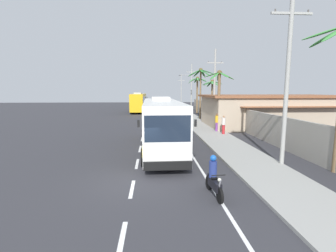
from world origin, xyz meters
name	(u,v)px	position (x,y,z in m)	size (l,w,h in m)	color
ground_plane	(134,179)	(0.00, 0.00, 0.00)	(160.00, 160.00, 0.00)	#303035
sidewalk_kerb	(217,138)	(6.80, 10.00, 0.07)	(3.20, 90.00, 0.14)	#999993
lane_markings	(164,131)	(2.20, 14.57, 0.00)	(3.71, 71.00, 0.01)	white
boundary_wall	(243,120)	(10.60, 14.00, 1.19)	(0.24, 60.00, 2.38)	#9E998E
coach_bus_foreground	(161,122)	(1.59, 6.35, 1.99)	(2.98, 12.29, 3.82)	white
coach_bus_far_lane	(139,102)	(-1.75, 38.16, 2.03)	(3.06, 11.43, 3.91)	gold
motorcycle_beside_bus	(177,123)	(3.64, 15.28, 0.68)	(0.56, 1.96, 1.68)	black
motorcycle_trailing	(214,179)	(3.41, -2.06, 0.68)	(0.56, 1.96, 1.67)	black
pedestrian_near_kerb	(224,124)	(7.77, 11.44, 1.07)	(0.36, 0.36, 1.78)	red
pedestrian_midwalk	(217,122)	(7.57, 13.16, 1.10)	(0.36, 0.36, 1.82)	#75388E
utility_pole_nearest	(288,71)	(8.33, 1.67, 5.33)	(2.25, 0.24, 10.31)	#9E9E99
utility_pole_mid	(214,86)	(8.88, 19.65, 4.88)	(2.10, 0.24, 9.42)	#9E9E99
utility_pole_far	(191,87)	(8.71, 37.63, 5.05)	(3.60, 0.24, 9.49)	#9E9E99
utility_pole_distant	(181,90)	(8.89, 55.61, 4.50)	(1.92, 0.24, 8.70)	#9E9E99
palm_nearest	(197,88)	(9.45, 34.72, 4.84)	(3.66, 3.78, 6.90)	brown
palm_second	(212,90)	(10.28, 26.65, 4.44)	(3.15, 3.05, 5.99)	brown
palm_third	(219,89)	(8.27, 15.27, 4.44)	(3.30, 3.34, 6.49)	brown
palm_fourth	(201,80)	(8.02, 24.47, 5.83)	(3.99, 4.01, 7.54)	brown
roadside_building	(270,111)	(15.10, 17.17, 1.90)	(15.85, 9.57, 3.76)	tan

